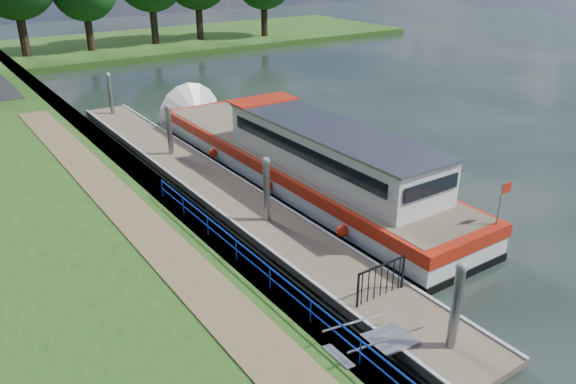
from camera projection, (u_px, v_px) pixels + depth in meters
ground at (434, 348)px, 15.32m from camera, size 160.00×160.00×0.00m
bank_edge at (141, 181)px, 25.16m from camera, size 1.10×90.00×0.78m
far_bank at (145, 43)px, 60.63m from camera, size 60.00×18.00×0.60m
footpath at (164, 248)px, 18.76m from camera, size 1.60×40.00×0.05m
blue_fence at (289, 288)px, 15.63m from camera, size 0.04×18.04×0.72m
pontoon at (213, 187)px, 25.05m from camera, size 2.50×30.00×0.56m
mooring_piles at (212, 164)px, 24.61m from camera, size 0.30×27.30×3.55m
gangway at (373, 344)px, 14.49m from camera, size 2.58×1.00×0.92m
gate_panel at (381, 276)px, 16.52m from camera, size 1.85×0.05×1.15m
barge at (290, 157)px, 25.93m from camera, size 4.36×21.15×4.78m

